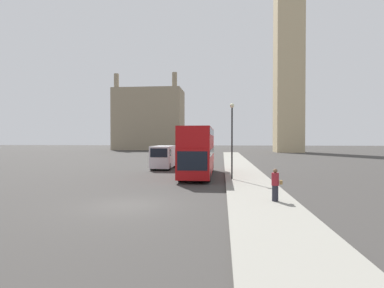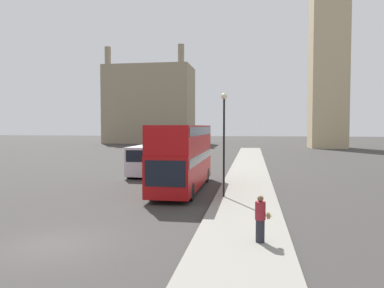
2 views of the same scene
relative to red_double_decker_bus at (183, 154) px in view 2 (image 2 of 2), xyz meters
The scene contains 7 objects.
ground_plane 12.97m from the red_double_decker_bus, 101.51° to the right, with size 300.00×300.00×0.00m, color #383533.
sidewalk_strip 13.40m from the red_double_decker_bus, 71.13° to the right, with size 3.61×120.00×0.15m.
building_block_distant 73.15m from the red_double_decker_bus, 107.35° to the left, with size 21.74×12.68×23.93m.
red_double_decker_bus is the anchor object (origin of this frame).
white_van 7.76m from the red_double_decker_bus, 125.41° to the left, with size 2.19×5.22×2.60m.
pedestrian 12.47m from the red_double_decker_bus, 66.50° to the right, with size 0.53×0.37×1.69m.
street_lamp 4.46m from the red_double_decker_bus, 43.89° to the right, with size 0.36×0.36×6.11m.
Camera 2 is at (7.18, -12.37, 4.32)m, focal length 35.00 mm.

